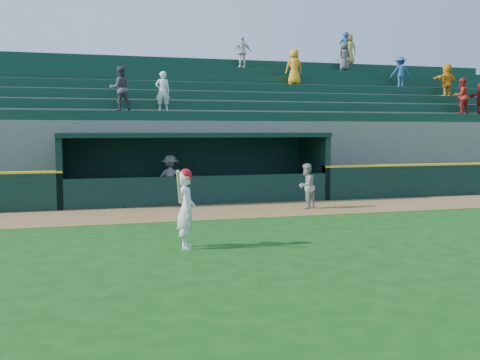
# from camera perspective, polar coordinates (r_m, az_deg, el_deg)

# --- Properties ---
(ground) EXTENTS (120.00, 120.00, 0.00)m
(ground) POSITION_cam_1_polar(r_m,az_deg,el_deg) (12.09, 2.01, -6.83)
(ground) COLOR #134611
(ground) RESTS_ON ground
(warning_track) EXTENTS (40.00, 3.00, 0.01)m
(warning_track) POSITION_cam_1_polar(r_m,az_deg,el_deg) (16.75, -2.98, -3.40)
(warning_track) COLOR olive
(warning_track) RESTS_ON ground
(dugout_player_front) EXTENTS (0.91, 0.87, 1.47)m
(dugout_player_front) POSITION_cam_1_polar(r_m,az_deg,el_deg) (17.49, 7.07, -0.65)
(dugout_player_front) COLOR #9C9C97
(dugout_player_front) RESTS_ON ground
(dugout_player_inside) EXTENTS (1.20, 0.88, 1.67)m
(dugout_player_inside) POSITION_cam_1_polar(r_m,az_deg,el_deg) (19.22, -7.43, 0.17)
(dugout_player_inside) COLOR gray
(dugout_player_inside) RESTS_ON ground
(dugout) EXTENTS (9.40, 2.80, 2.46)m
(dugout) POSITION_cam_1_polar(r_m,az_deg,el_deg) (19.64, -4.93, 1.84)
(dugout) COLOR slate
(dugout) RESTS_ON ground
(stands) EXTENTS (34.50, 6.31, 7.62)m
(stands) POSITION_cam_1_polar(r_m,az_deg,el_deg) (24.11, -6.81, 4.95)
(stands) COLOR slate
(stands) RESTS_ON ground
(batter_at_plate) EXTENTS (0.53, 0.81, 1.74)m
(batter_at_plate) POSITION_cam_1_polar(r_m,az_deg,el_deg) (11.57, -5.79, -3.02)
(batter_at_plate) COLOR white
(batter_at_plate) RESTS_ON ground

